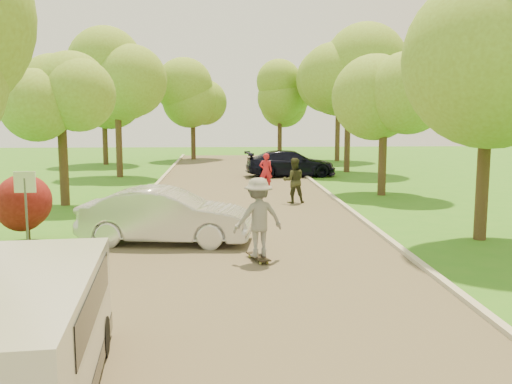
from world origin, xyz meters
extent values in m
plane|color=#31771C|center=(0.00, 0.00, 0.00)|extent=(100.00, 100.00, 0.00)
cube|color=#4C4438|center=(0.00, 8.00, 0.01)|extent=(8.00, 60.00, 0.01)
cube|color=#B2AD9E|center=(-4.05, 8.00, 0.06)|extent=(0.18, 60.00, 0.12)
cube|color=#B2AD9E|center=(4.05, 8.00, 0.06)|extent=(0.18, 60.00, 0.12)
cylinder|color=#59595E|center=(-5.80, 4.00, 1.00)|extent=(0.06, 0.06, 2.00)
cube|color=white|center=(-5.80, 4.00, 1.90)|extent=(0.55, 0.04, 0.55)
cylinder|color=#382619|center=(-6.30, 5.50, 0.35)|extent=(0.12, 0.12, 0.70)
sphere|color=#590F0F|center=(-6.30, 5.50, 1.10)|extent=(1.70, 1.70, 1.70)
cylinder|color=#382619|center=(-7.00, 12.00, 1.57)|extent=(0.36, 0.36, 3.15)
sphere|color=olive|center=(-7.00, 12.00, 4.41)|extent=(4.20, 4.20, 4.20)
sphere|color=olive|center=(-6.37, 12.00, 5.04)|extent=(3.15, 3.15, 3.15)
cylinder|color=#382619|center=(-6.60, 22.00, 1.91)|extent=(0.36, 0.36, 3.83)
sphere|color=olive|center=(-6.60, 22.00, 5.27)|extent=(4.80, 4.80, 4.80)
sphere|color=olive|center=(-5.88, 22.00, 5.99)|extent=(3.60, 3.60, 3.60)
cylinder|color=#382619|center=(6.80, 5.00, 1.91)|extent=(0.36, 0.36, 3.83)
sphere|color=olive|center=(6.80, 5.00, 5.33)|extent=(5.00, 5.00, 5.00)
cylinder|color=#382619|center=(6.40, 14.00, 1.69)|extent=(0.36, 0.36, 3.38)
sphere|color=olive|center=(6.40, 14.00, 4.70)|extent=(4.40, 4.40, 4.40)
sphere|color=olive|center=(7.06, 14.00, 5.36)|extent=(3.30, 3.30, 3.30)
cylinder|color=#382619|center=(7.00, 24.00, 2.02)|extent=(0.36, 0.36, 4.05)
sphere|color=olive|center=(7.00, 24.00, 5.61)|extent=(5.20, 5.20, 5.20)
sphere|color=olive|center=(7.78, 24.00, 6.39)|extent=(3.90, 3.90, 3.90)
cylinder|color=#382619|center=(-9.00, 30.00, 1.80)|extent=(0.36, 0.36, 3.60)
sphere|color=olive|center=(-9.00, 30.00, 5.10)|extent=(5.00, 5.00, 5.00)
sphere|color=olive|center=(-8.25, 30.00, 5.85)|extent=(3.75, 3.75, 3.75)
cylinder|color=#382619|center=(8.00, 32.00, 1.91)|extent=(0.36, 0.36, 3.83)
sphere|color=olive|center=(8.00, 32.00, 5.33)|extent=(5.00, 5.00, 5.00)
sphere|color=olive|center=(8.75, 32.00, 6.08)|extent=(3.75, 3.75, 3.75)
cylinder|color=#382619|center=(-3.00, 34.00, 1.69)|extent=(0.36, 0.36, 3.38)
sphere|color=olive|center=(-3.00, 34.00, 4.81)|extent=(4.80, 4.80, 4.80)
sphere|color=olive|center=(-2.28, 34.00, 5.53)|extent=(3.60, 3.60, 3.60)
cylinder|color=#382619|center=(4.00, 36.00, 1.80)|extent=(0.36, 0.36, 3.60)
sphere|color=olive|center=(4.00, 36.00, 5.10)|extent=(5.00, 5.00, 5.00)
sphere|color=olive|center=(4.75, 36.00, 5.85)|extent=(3.75, 3.75, 3.75)
cube|color=silver|center=(-3.20, -4.07, 0.92)|extent=(2.17, 4.57, 1.52)
cube|color=black|center=(-3.22, -3.84, 1.29)|extent=(2.07, 3.29, 0.51)
cylinder|color=black|center=(-2.56, -2.53, 0.30)|extent=(0.28, 0.63, 0.61)
imported|color=silver|center=(-2.30, 5.04, 0.79)|extent=(4.96, 2.30, 1.58)
imported|color=black|center=(3.21, 21.67, 0.75)|extent=(5.35, 2.52, 1.51)
cube|color=black|center=(0.18, 2.90, 0.12)|extent=(0.59, 1.05, 0.02)
cylinder|color=#BFCC4C|center=(0.15, 3.27, 0.05)|extent=(0.06, 0.09, 0.08)
cylinder|color=#BFCC4C|center=(-0.02, 3.22, 0.05)|extent=(0.06, 0.09, 0.08)
cylinder|color=#BFCC4C|center=(0.38, 2.59, 0.05)|extent=(0.06, 0.09, 0.08)
cylinder|color=#BFCC4C|center=(0.21, 2.54, 0.05)|extent=(0.06, 0.09, 0.08)
imported|color=slate|center=(0.18, 2.90, 1.11)|extent=(1.44, 1.10, 1.97)
imported|color=red|center=(1.39, 16.50, 0.86)|extent=(0.63, 0.42, 1.72)
imported|color=#2F311D|center=(2.18, 11.95, 0.93)|extent=(0.95, 0.77, 1.86)
camera|label=1|loc=(-0.68, -10.91, 3.69)|focal=40.00mm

